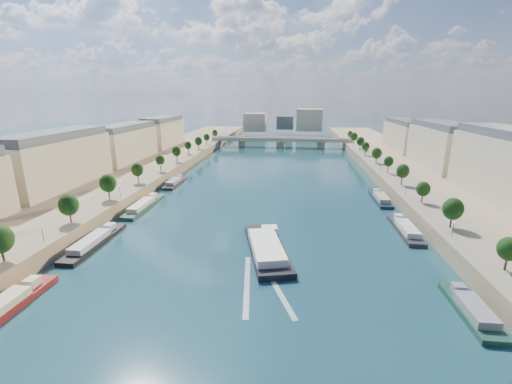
# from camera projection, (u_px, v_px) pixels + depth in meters

# --- Properties ---
(ground) EXTENTS (700.00, 700.00, 0.00)m
(ground) POSITION_uv_depth(u_px,v_px,m) (269.00, 192.00, 149.95)
(ground) COLOR #0E3B3E
(ground) RESTS_ON ground
(quay_left) EXTENTS (44.00, 520.00, 5.00)m
(quay_left) POSITION_uv_depth(u_px,v_px,m) (113.00, 182.00, 156.87)
(quay_left) COLOR #9E8460
(quay_left) RESTS_ON ground
(quay_right) EXTENTS (44.00, 520.00, 5.00)m
(quay_right) POSITION_uv_depth(u_px,v_px,m) (442.00, 192.00, 141.66)
(quay_right) COLOR #9E8460
(quay_right) RESTS_ON ground
(pave_left) EXTENTS (14.00, 520.00, 0.10)m
(pave_left) POSITION_uv_depth(u_px,v_px,m) (144.00, 178.00, 154.58)
(pave_left) COLOR gray
(pave_left) RESTS_ON quay_left
(pave_right) EXTENTS (14.00, 520.00, 0.10)m
(pave_right) POSITION_uv_depth(u_px,v_px,m) (405.00, 185.00, 142.54)
(pave_right) COLOR gray
(pave_right) RESTS_ON quay_right
(trees_left) EXTENTS (4.80, 268.80, 8.26)m
(trees_left) POSITION_uv_depth(u_px,v_px,m) (149.00, 165.00, 154.79)
(trees_left) COLOR #382B1E
(trees_left) RESTS_ON ground
(trees_right) EXTENTS (4.80, 268.80, 8.26)m
(trees_right) POSITION_uv_depth(u_px,v_px,m) (395.00, 167.00, 150.82)
(trees_right) COLOR #382B1E
(trees_right) RESTS_ON ground
(lamps_left) EXTENTS (0.36, 200.36, 4.28)m
(lamps_left) POSITION_uv_depth(u_px,v_px,m) (143.00, 177.00, 143.80)
(lamps_left) COLOR black
(lamps_left) RESTS_ON ground
(lamps_right) EXTENTS (0.36, 200.36, 4.28)m
(lamps_right) POSITION_uv_depth(u_px,v_px,m) (392.00, 175.00, 147.04)
(lamps_right) COLOR black
(lamps_right) RESTS_ON ground
(buildings_left) EXTENTS (16.00, 226.00, 23.20)m
(buildings_left) POSITION_uv_depth(u_px,v_px,m) (97.00, 148.00, 165.88)
(buildings_left) COLOR #C4B997
(buildings_left) RESTS_ON ground
(buildings_right) EXTENTS (16.00, 226.00, 23.20)m
(buildings_right) POSITION_uv_depth(u_px,v_px,m) (467.00, 154.00, 147.92)
(buildings_right) COLOR #C4B997
(buildings_right) RESTS_ON ground
(skyline) EXTENTS (79.00, 42.00, 22.00)m
(skyline) POSITION_uv_depth(u_px,v_px,m) (288.00, 121.00, 355.38)
(skyline) COLOR #C4B997
(skyline) RESTS_ON ground
(bridge) EXTENTS (112.00, 12.00, 8.15)m
(bridge) POSITION_uv_depth(u_px,v_px,m) (281.00, 141.00, 276.46)
(bridge) COLOR #C1B79E
(bridge) RESTS_ON ground
(tour_barge) EXTENTS (16.25, 32.90, 4.30)m
(tour_barge) POSITION_uv_depth(u_px,v_px,m) (267.00, 248.00, 92.62)
(tour_barge) COLOR black
(tour_barge) RESTS_ON ground
(wake) EXTENTS (13.64, 25.96, 0.04)m
(wake) POSITION_uv_depth(u_px,v_px,m) (261.00, 284.00, 77.19)
(wake) COLOR silver
(wake) RESTS_ON ground
(moored_barges_left) EXTENTS (5.00, 155.23, 3.60)m
(moored_barges_left) POSITION_uv_depth(u_px,v_px,m) (97.00, 240.00, 98.80)
(moored_barges_left) COLOR black
(moored_barges_left) RESTS_ON ground
(moored_barges_right) EXTENTS (5.00, 126.59, 3.60)m
(moored_barges_right) POSITION_uv_depth(u_px,v_px,m) (429.00, 259.00, 87.39)
(moored_barges_right) COLOR black
(moored_barges_right) RESTS_ON ground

